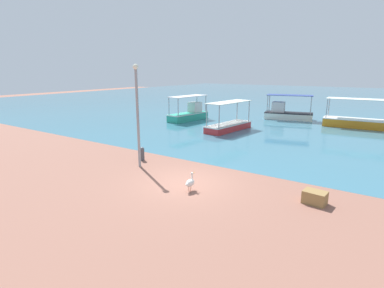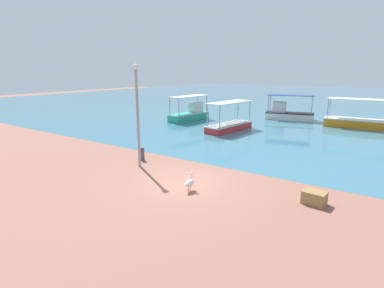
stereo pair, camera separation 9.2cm
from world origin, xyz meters
The scene contains 10 objects.
ground centered at (0.00, 0.00, 0.00)m, with size 120.00×120.00×0.00m, color #8F5D4C.
harbor_water centered at (0.00, 48.00, 0.00)m, with size 110.00×90.00×0.00m, color teal.
fishing_boat_near_left centered at (-4.02, 12.30, 0.49)m, with size 2.20×5.25×2.46m.
fishing_boat_far_right centered at (-1.65, 21.11, 0.67)m, with size 5.08×2.77×2.56m.
fishing_boat_center centered at (5.25, 19.97, 0.55)m, with size 6.08×2.22×2.58m.
fishing_boat_outer centered at (-9.95, 15.01, 0.66)m, with size 2.12×5.02×2.51m.
pelican centered at (0.70, -0.64, 0.38)m, with size 0.30×0.80×0.80m.
lamp_post centered at (-3.44, 0.65, 3.04)m, with size 0.28×0.28×5.37m.
mooring_bollard centered at (-4.12, 1.58, 0.42)m, with size 0.26×0.26×0.78m.
cargo_crate centered at (5.45, 1.00, 0.25)m, with size 0.85×0.61×0.51m, color olive.
Camera 1 is at (7.45, -10.63, 5.06)m, focal length 28.00 mm.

